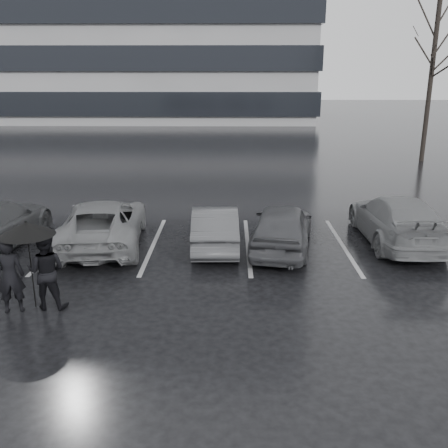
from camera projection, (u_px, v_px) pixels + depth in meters
name	position (u px, v px, depth m)	size (l,w,h in m)	color
ground	(227.00, 278.00, 12.39)	(160.00, 160.00, 0.00)	black
car_main	(282.00, 227.00, 14.20)	(1.60, 3.98, 1.35)	black
car_west_a	(215.00, 227.00, 14.44)	(1.29, 3.69, 1.22)	#2B2B2D
car_west_b	(103.00, 223.00, 14.59)	(2.23, 4.83, 1.34)	#4F4F51
car_east	(397.00, 219.00, 14.82)	(1.97, 4.84, 1.41)	#4F4F51
pedestrian_left	(10.00, 276.00, 10.45)	(0.60, 0.39, 1.64)	black
pedestrian_right	(46.00, 271.00, 10.63)	(0.82, 0.64, 1.69)	black
umbrella	(26.00, 229.00, 10.37)	(1.16, 1.16, 1.96)	black
stall_stripes	(201.00, 244.00, 14.79)	(19.72, 5.00, 0.00)	#9E9EA0
tree_north	(430.00, 84.00, 27.25)	(0.26, 0.26, 8.50)	black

